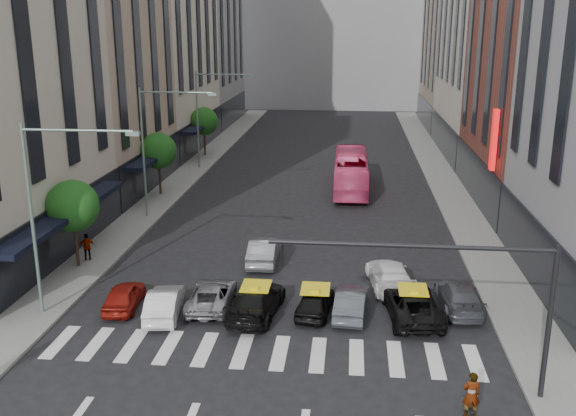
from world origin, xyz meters
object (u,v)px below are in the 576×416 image
(bus, at_px, (351,172))
(taxi_left, at_px, (256,301))
(car_red, at_px, (124,296))
(motorcycle, at_px, (470,412))
(car_white_front, at_px, (164,303))
(taxi_center, at_px, (315,302))
(streetlamp_far, at_px, (207,107))
(pedestrian_far, at_px, (87,247))
(streetlamp_mid, at_px, (156,136))
(streetlamp_near, at_px, (49,195))

(bus, bearing_deg, taxi_left, 79.41)
(car_red, relative_size, motorcycle, 2.32)
(car_red, relative_size, car_white_front, 0.90)
(bus, bearing_deg, taxi_center, 85.80)
(streetlamp_far, bearing_deg, pedestrian_far, -93.58)
(car_white_front, distance_m, taxi_center, 7.12)
(streetlamp_mid, distance_m, car_white_front, 17.10)
(car_red, xyz_separation_m, motorcycle, (15.06, -7.86, -0.21))
(streetlamp_mid, bearing_deg, car_white_front, -72.70)
(car_white_front, relative_size, pedestrian_far, 2.56)
(streetlamp_near, height_order, car_white_front, streetlamp_near)
(car_white_front, bearing_deg, streetlamp_mid, -80.44)
(pedestrian_far, bearing_deg, streetlamp_near, 78.82)
(motorcycle, xyz_separation_m, pedestrian_far, (-19.28, 13.65, 0.53))
(bus, bearing_deg, car_white_front, 70.40)
(streetlamp_near, xyz_separation_m, taxi_left, (9.12, 1.02, -5.18))
(car_white_front, bearing_deg, taxi_center, -179.93)
(streetlamp_far, distance_m, taxi_center, 33.23)
(car_red, height_order, motorcycle, car_red)
(streetlamp_far, distance_m, car_white_front, 32.34)
(taxi_left, bearing_deg, streetlamp_near, 12.62)
(car_red, bearing_deg, pedestrian_far, -58.49)
(streetlamp_far, bearing_deg, bus, -26.63)
(streetlamp_near, distance_m, taxi_left, 10.54)
(streetlamp_near, xyz_separation_m, pedestrian_far, (-1.57, 6.94, -4.96))
(streetlamp_mid, distance_m, streetlamp_far, 16.00)
(bus, bearing_deg, streetlamp_mid, 34.11)
(taxi_left, bearing_deg, pedestrian_far, -22.74)
(streetlamp_near, height_order, streetlamp_far, same)
(streetlamp_near, height_order, pedestrian_far, streetlamp_near)
(streetlamp_far, relative_size, car_red, 2.46)
(car_red, height_order, bus, bus)
(streetlamp_far, height_order, car_white_front, streetlamp_far)
(taxi_left, xyz_separation_m, taxi_center, (2.77, 0.40, -0.10))
(streetlamp_mid, xyz_separation_m, pedestrian_far, (-1.57, -9.06, -4.96))
(streetlamp_far, distance_m, bus, 15.62)
(streetlamp_far, xyz_separation_m, car_red, (2.64, -30.84, -5.28))
(bus, distance_m, pedestrian_far, 23.68)
(streetlamp_far, bearing_deg, streetlamp_mid, -90.00)
(streetlamp_mid, height_order, pedestrian_far, streetlamp_mid)
(car_white_front, bearing_deg, car_red, -25.56)
(car_white_front, bearing_deg, pedestrian_far, -53.09)
(car_white_front, height_order, pedestrian_far, pedestrian_far)
(streetlamp_far, height_order, motorcycle, streetlamp_far)
(streetlamp_near, height_order, bus, streetlamp_near)
(car_white_front, distance_m, taxi_left, 4.32)
(car_white_front, height_order, taxi_center, car_white_front)
(car_white_front, relative_size, taxi_left, 0.82)
(streetlamp_near, distance_m, car_white_front, 7.14)
(streetlamp_far, height_order, taxi_left, streetlamp_far)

